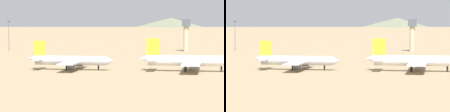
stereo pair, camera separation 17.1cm
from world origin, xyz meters
TOP-DOWN VIEW (x-y plane):
  - ground at (0.00, 0.00)m, footprint 4000.00×4000.00m
  - ridge_west at (-13.59, 938.00)m, footprint 423.10×410.87m
  - parked_jet_yellow_3 at (-24.57, -9.08)m, footprint 36.85×31.05m
  - parked_jet_yellow_4 at (24.47, -11.16)m, footprint 40.61×34.21m
  - control_tower at (26.31, 119.59)m, footprint 5.20×5.20m
  - light_pole_east at (-83.58, 116.65)m, footprint 1.80×0.50m

SIDE VIEW (x-z plane):
  - ground at x=0.00m, z-range 0.00..0.00m
  - parked_jet_yellow_3 at x=-24.57m, z-range -2.10..10.07m
  - parked_jet_yellow_4 at x=24.47m, z-range -2.31..11.10m
  - light_pole_east at x=-83.58m, z-range 1.25..19.69m
  - control_tower at x=26.31m, z-range 2.04..21.77m
  - ridge_west at x=-13.59m, z-range 0.00..71.90m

